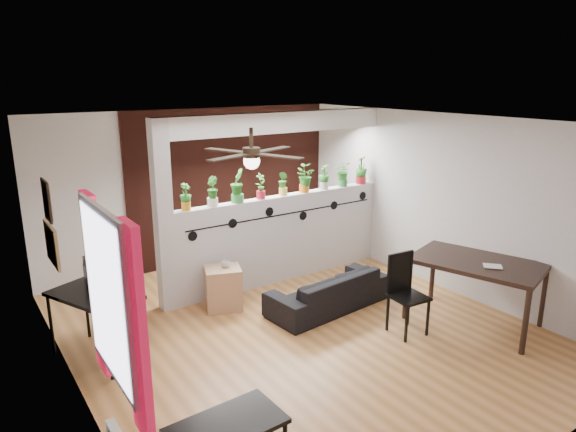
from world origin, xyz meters
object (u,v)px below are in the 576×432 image
(computer_desk, at_px, (94,300))
(dining_table, at_px, (476,268))
(potted_plant_7, at_px, (343,173))
(potted_plant_0, at_px, (186,196))
(potted_plant_2, at_px, (237,185))
(potted_plant_3, at_px, (261,185))
(sofa, at_px, (328,291))
(coffee_table, at_px, (227,429))
(potted_plant_8, at_px, (361,169))
(potted_plant_4, at_px, (283,183))
(office_chair, at_px, (122,318))
(ceiling_fan, at_px, (252,156))
(cup, at_px, (226,264))
(potted_plant_1, at_px, (212,191))
(potted_plant_6, at_px, (324,176))
(folding_chair, at_px, (404,286))
(cube_shelf, at_px, (223,288))
(potted_plant_5, at_px, (304,178))

(computer_desk, height_order, dining_table, dining_table)
(potted_plant_7, bearing_deg, potted_plant_0, 180.00)
(potted_plant_2, relative_size, potted_plant_3, 1.28)
(potted_plant_2, height_order, sofa, potted_plant_2)
(computer_desk, bearing_deg, potted_plant_7, 10.22)
(coffee_table, bearing_deg, potted_plant_8, 36.52)
(potted_plant_4, distance_m, office_chair, 3.11)
(ceiling_fan, bearing_deg, cup, 74.97)
(potted_plant_0, bearing_deg, coffee_table, -109.08)
(potted_plant_1, relative_size, potted_plant_4, 1.14)
(potted_plant_4, height_order, coffee_table, potted_plant_4)
(potted_plant_1, relative_size, potted_plant_6, 1.05)
(potted_plant_8, bearing_deg, ceiling_fan, -150.49)
(potted_plant_7, height_order, cup, potted_plant_7)
(ceiling_fan, relative_size, potted_plant_4, 3.24)
(office_chair, bearing_deg, folding_chair, -25.35)
(folding_chair, bearing_deg, cube_shelf, 129.93)
(folding_chair, bearing_deg, dining_table, -21.97)
(ceiling_fan, xyz_separation_m, potted_plant_7, (2.79, 1.80, -0.75))
(cube_shelf, height_order, computer_desk, computer_desk)
(cup, relative_size, folding_chair, 0.11)
(potted_plant_1, xyz_separation_m, sofa, (1.09, -1.24, -1.33))
(potted_plant_3, bearing_deg, folding_chair, -73.64)
(potted_plant_7, bearing_deg, office_chair, -168.30)
(potted_plant_5, bearing_deg, potted_plant_0, 180.00)
(folding_chair, bearing_deg, office_chair, 154.65)
(potted_plant_2, bearing_deg, potted_plant_0, 180.00)
(potted_plant_0, distance_m, potted_plant_8, 3.16)
(sofa, xyz_separation_m, computer_desk, (-2.96, 0.47, 0.45))
(computer_desk, relative_size, coffee_table, 1.28)
(potted_plant_0, relative_size, potted_plant_8, 0.80)
(potted_plant_1, xyz_separation_m, potted_plant_7, (2.37, 0.00, -0.01))
(potted_plant_1, xyz_separation_m, potted_plant_8, (2.76, 0.00, 0.02))
(potted_plant_3, distance_m, cup, 1.31)
(potted_plant_3, height_order, potted_plant_4, potted_plant_3)
(potted_plant_3, distance_m, potted_plant_8, 1.98)
(potted_plant_6, height_order, computer_desk, potted_plant_6)
(potted_plant_2, height_order, folding_chair, potted_plant_2)
(potted_plant_6, distance_m, cube_shelf, 2.46)
(cup, relative_size, coffee_table, 0.12)
(potted_plant_5, distance_m, office_chair, 3.48)
(potted_plant_2, distance_m, computer_desk, 2.55)
(sofa, bearing_deg, dining_table, 127.06)
(cube_shelf, xyz_separation_m, cup, (0.05, 0.00, 0.34))
(ceiling_fan, height_order, potted_plant_4, ceiling_fan)
(potted_plant_2, bearing_deg, coffee_table, -120.84)
(potted_plant_5, distance_m, potted_plant_7, 0.79)
(potted_plant_5, bearing_deg, potted_plant_6, 0.00)
(potted_plant_6, xyz_separation_m, sofa, (-0.88, -1.24, -1.32))
(potted_plant_5, relative_size, cup, 3.75)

